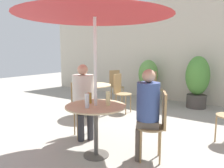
% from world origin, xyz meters
% --- Properties ---
extents(ground_plane, '(20.00, 20.00, 0.00)m').
position_xyz_m(ground_plane, '(0.00, 0.00, 0.00)').
color(ground_plane, '#9E998E').
extents(storefront_wall, '(10.00, 0.06, 3.00)m').
position_xyz_m(storefront_wall, '(0.00, 4.09, 1.50)').
color(storefront_wall, beige).
rests_on(storefront_wall, ground_plane).
extents(cafe_table_near, '(0.84, 0.84, 0.73)m').
position_xyz_m(cafe_table_near, '(0.13, -0.05, 0.60)').
color(cafe_table_near, '#514C47').
rests_on(cafe_table_near, ground_plane).
extents(cafe_table_far, '(0.88, 0.88, 0.73)m').
position_xyz_m(cafe_table_far, '(-1.15, 1.42, 0.60)').
color(cafe_table_far, '#514C47').
rests_on(cafe_table_far, ground_plane).
extents(bistro_chair_0, '(0.43, 0.42, 0.94)m').
position_xyz_m(bistro_chair_0, '(0.89, 0.32, 0.56)').
color(bistro_chair_0, '#997F56').
rests_on(bistro_chair_0, ground_plane).
extents(bistro_chair_1, '(0.44, 0.43, 0.94)m').
position_xyz_m(bistro_chair_1, '(-0.57, 0.43, 0.56)').
color(bistro_chair_1, '#997F56').
rests_on(bistro_chair_1, ground_plane).
extents(bistro_chair_3, '(0.43, 0.42, 0.94)m').
position_xyz_m(bistro_chair_3, '(-0.38, 3.12, 0.56)').
color(bistro_chair_3, '#997F56').
rests_on(bistro_chair_3, ground_plane).
extents(bistro_chair_4, '(0.39, 0.39, 0.94)m').
position_xyz_m(bistro_chair_4, '(-0.79, 2.07, 0.56)').
color(bistro_chair_4, '#997F56').
rests_on(bistro_chair_4, ground_plane).
extents(bistro_chair_5, '(0.44, 0.43, 0.94)m').
position_xyz_m(bistro_chair_5, '(-1.47, 2.90, 0.56)').
color(bistro_chair_5, '#997F56').
rests_on(bistro_chair_5, ground_plane).
extents(seated_person_0, '(0.37, 0.36, 1.24)m').
position_xyz_m(seated_person_0, '(0.76, 0.26, 0.74)').
color(seated_person_0, brown).
rests_on(seated_person_0, ground_plane).
extents(seated_person_1, '(0.45, 0.44, 1.26)m').
position_xyz_m(seated_person_1, '(-0.45, 0.35, 0.75)').
color(seated_person_1, '#2D2D33').
rests_on(seated_person_1, ground_plane).
extents(beer_glass_0, '(0.06, 0.06, 0.15)m').
position_xyz_m(beer_glass_0, '(-0.03, 0.01, 0.81)').
color(beer_glass_0, '#B28433').
rests_on(beer_glass_0, cafe_table_near).
extents(beer_glass_1, '(0.06, 0.06, 0.19)m').
position_xyz_m(beer_glass_1, '(0.12, -0.22, 0.83)').
color(beer_glass_1, silver).
rests_on(beer_glass_1, cafe_table_near).
extents(beer_glass_2, '(0.06, 0.06, 0.20)m').
position_xyz_m(beer_glass_2, '(0.26, 0.06, 0.83)').
color(beer_glass_2, beige).
rests_on(beer_glass_2, cafe_table_near).
extents(potted_plant_0, '(0.58, 0.58, 1.23)m').
position_xyz_m(potted_plant_0, '(-0.82, 3.69, 0.69)').
color(potted_plant_0, '#47423D').
rests_on(potted_plant_0, ground_plane).
extents(potted_plant_1, '(0.60, 0.60, 1.36)m').
position_xyz_m(potted_plant_1, '(0.63, 3.57, 0.72)').
color(potted_plant_1, '#47423D').
rests_on(potted_plant_1, ground_plane).
extents(umbrella, '(2.03, 2.03, 2.19)m').
position_xyz_m(umbrella, '(0.13, -0.05, 2.05)').
color(umbrella, silver).
rests_on(umbrella, ground_plane).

